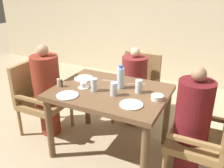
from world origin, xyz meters
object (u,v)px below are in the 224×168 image
object	(u,v)px
plate_dessert_center	(84,78)
glass_tall_mid	(139,86)
plate_main_right	(68,95)
water_bottle	(121,78)
plate_main_left	(131,105)
bowl_small	(157,98)
glass_tall_far	(94,85)
diner_in_left_chair	(47,90)
chair_right_side	(206,137)
chair_far_side	(138,85)
diner_in_right_chair	(192,124)
teacup_with_saucer	(84,86)
chair_left_side	(39,96)
glass_tall_near	(114,89)
diner_in_far_chair	(134,86)

from	to	relation	value
plate_dessert_center	glass_tall_mid	bearing A→B (deg)	-6.09
plate_main_right	water_bottle	distance (m)	0.57
plate_main_left	bowl_small	world-z (taller)	bowl_small
plate_dessert_center	glass_tall_far	world-z (taller)	glass_tall_far
plate_main_left	water_bottle	distance (m)	0.41
diner_in_left_chair	water_bottle	bearing A→B (deg)	5.81
plate_dessert_center	chair_right_side	bearing A→B (deg)	-5.89
chair_far_side	glass_tall_mid	distance (m)	0.89
diner_in_right_chair	teacup_with_saucer	xyz separation A→B (m)	(-1.11, -0.07, 0.20)
chair_far_side	bowl_small	world-z (taller)	chair_far_side
water_bottle	chair_far_side	bearing A→B (deg)	95.77
chair_left_side	teacup_with_saucer	bearing A→B (deg)	-5.75
diner_in_right_chair	glass_tall_near	world-z (taller)	diner_in_right_chair
chair_far_side	plate_main_left	size ratio (longest dim) A/B	4.13
plate_main_right	chair_far_side	bearing A→B (deg)	74.73
bowl_small	diner_in_right_chair	bearing A→B (deg)	0.76
chair_left_side	glass_tall_mid	distance (m)	1.31
bowl_small	glass_tall_far	distance (m)	0.64
diner_in_right_chair	chair_left_side	bearing A→B (deg)	180.00
chair_far_side	teacup_with_saucer	distance (m)	0.99
diner_in_right_chair	plate_dessert_center	world-z (taller)	diner_in_right_chair
diner_in_left_chair	diner_in_far_chair	size ratio (longest dim) A/B	1.10
chair_right_side	water_bottle	xyz separation A→B (m)	(-0.90, 0.09, 0.39)
plate_main_left	diner_in_right_chair	bearing A→B (deg)	22.30
diner_in_right_chair	plate_dessert_center	bearing A→B (deg)	173.44
chair_left_side	plate_main_right	xyz separation A→B (m)	(0.67, -0.31, 0.28)
chair_left_side	teacup_with_saucer	world-z (taller)	chair_left_side
plate_dessert_center	glass_tall_mid	distance (m)	0.70
plate_main_right	diner_in_right_chair	bearing A→B (deg)	14.97
chair_right_side	glass_tall_mid	world-z (taller)	chair_right_side
glass_tall_near	glass_tall_far	bearing A→B (deg)	177.99
diner_in_far_chair	glass_tall_near	distance (m)	0.85
chair_far_side	diner_in_far_chair	xyz separation A→B (m)	(-0.00, -0.14, 0.05)
diner_in_far_chair	plate_main_right	bearing A→B (deg)	-107.31
plate_main_left	glass_tall_mid	xyz separation A→B (m)	(-0.04, 0.28, 0.06)
teacup_with_saucer	glass_tall_far	world-z (taller)	glass_tall_far
chair_right_side	glass_tall_far	bearing A→B (deg)	-175.33
plate_main_left	plate_dessert_center	xyz separation A→B (m)	(-0.73, 0.36, 0.00)
glass_tall_near	glass_tall_mid	world-z (taller)	same
chair_left_side	diner_in_left_chair	distance (m)	0.18
diner_in_left_chair	diner_in_far_chair	world-z (taller)	diner_in_left_chair
plate_dessert_center	glass_tall_mid	size ratio (longest dim) A/B	1.59
diner_in_far_chair	plate_dessert_center	world-z (taller)	diner_in_far_chair
diner_in_left_chair	plate_dessert_center	distance (m)	0.49
chair_left_side	diner_in_far_chair	distance (m)	1.20
glass_tall_mid	glass_tall_far	bearing A→B (deg)	-159.03
chair_far_side	plate_dessert_center	world-z (taller)	chair_far_side
chair_left_side	plate_main_left	world-z (taller)	chair_left_side
diner_in_left_chair	chair_far_side	xyz separation A→B (m)	(0.84, 0.84, -0.10)
diner_in_far_chair	chair_right_side	size ratio (longest dim) A/B	1.16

